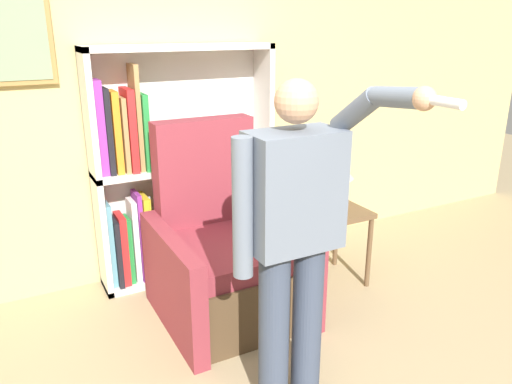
{
  "coord_description": "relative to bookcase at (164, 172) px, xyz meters",
  "views": [
    {
      "loc": [
        -0.94,
        -1.49,
        1.83
      ],
      "look_at": [
        0.23,
        0.72,
        0.99
      ],
      "focal_mm": 35.0,
      "sensor_mm": 36.0,
      "label": 1
    }
  ],
  "objects": [
    {
      "name": "table_lamp",
      "position": [
        1.03,
        -0.66,
        0.05
      ],
      "size": [
        0.27,
        0.27,
        0.38
      ],
      "color": "#4C4233",
      "rests_on": "side_table"
    },
    {
      "name": "wall_back",
      "position": [
        -0.09,
        0.16,
        0.58
      ],
      "size": [
        8.0,
        0.11,
        2.8
      ],
      "color": "tan",
      "rests_on": "ground_plane"
    },
    {
      "name": "person_standing",
      "position": [
        0.11,
        -1.58,
        0.11
      ],
      "size": [
        0.58,
        0.78,
        1.62
      ],
      "color": "#384256",
      "rests_on": "ground_plane"
    },
    {
      "name": "side_table",
      "position": [
        1.03,
        -0.66,
        -0.34
      ],
      "size": [
        0.45,
        0.45,
        0.57
      ],
      "color": "brown",
      "rests_on": "ground_plane"
    },
    {
      "name": "armchair",
      "position": [
        0.18,
        -0.65,
        -0.45
      ],
      "size": [
        0.87,
        0.93,
        1.24
      ],
      "color": "#4C3823",
      "rests_on": "ground_plane"
    },
    {
      "name": "bookcase",
      "position": [
        0.0,
        0.0,
        0.0
      ],
      "size": [
        1.32,
        0.28,
        1.7
      ],
      "color": "silver",
      "rests_on": "ground_plane"
    }
  ]
}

